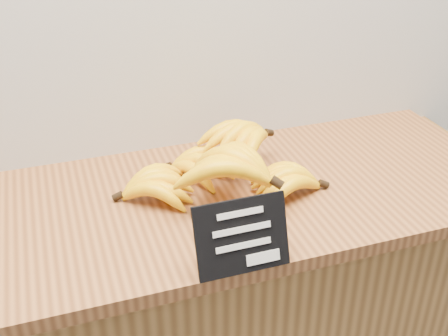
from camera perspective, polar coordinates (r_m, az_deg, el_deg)
counter_top at (r=1.24m, az=-0.74°, el=-3.12°), size 1.34×0.54×0.03m
chalkboard_sign at (r=0.99m, az=1.85°, el=-6.96°), size 0.17×0.05×0.13m
banana_pile at (r=1.21m, az=-0.07°, el=-0.01°), size 0.45×0.38×0.13m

